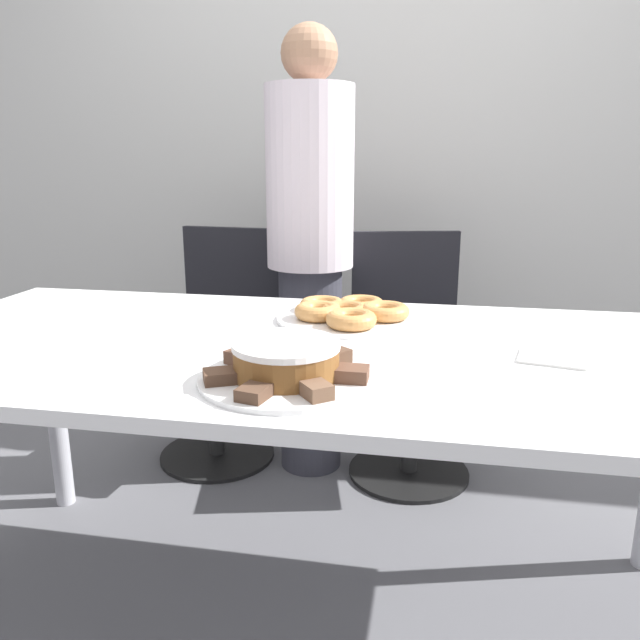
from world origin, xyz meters
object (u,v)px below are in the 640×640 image
person_standing (310,248)px  napkin (552,358)px  frosted_cake (286,359)px  office_chair_left (220,352)px  plate_cake (287,379)px  plate_donuts (344,319)px  office_chair_right (409,364)px

person_standing → napkin: (0.68, -0.83, -0.09)m
person_standing → frosted_cake: size_ratio=7.73×
person_standing → frosted_cake: person_standing is taller
office_chair_left → plate_cake: (0.53, -1.10, 0.33)m
office_chair_left → plate_cake: bearing=-59.3°
plate_cake → plate_donuts: size_ratio=0.95×
person_standing → office_chair_left: 0.56m
frosted_cake → plate_donuts: bearing=84.9°
office_chair_left → napkin: bearing=-35.2°
office_chair_right → plate_cake: office_chair_right is taller
office_chair_left → office_chair_right: size_ratio=1.00×
office_chair_left → napkin: office_chair_left is taller
office_chair_right → plate_donuts: size_ratio=2.51×
office_chair_right → person_standing: bearing=174.0°
person_standing → office_chair_right: bearing=7.3°
office_chair_right → office_chair_left: bearing=166.6°
office_chair_right → plate_donuts: bearing=-116.1°
office_chair_right → frosted_cake: (-0.19, -1.10, 0.36)m
plate_donuts → person_standing: bearing=109.4°
plate_donuts → plate_cake: bearing=-95.1°
office_chair_right → frosted_cake: office_chair_right is taller
napkin → office_chair_left: bearing=139.9°
napkin → plate_donuts: bearing=153.4°
office_chair_left → frosted_cake: size_ratio=4.33×
office_chair_left → frosted_cake: bearing=-59.3°
office_chair_right → napkin: size_ratio=5.78×
plate_donuts → office_chair_right: bearing=77.2°
frosted_cake → napkin: frosted_cake is taller
person_standing → napkin: 1.08m
napkin → office_chair_right: bearing=110.2°
office_chair_left → plate_cake: 1.27m
person_standing → plate_donuts: (0.21, -0.60, -0.09)m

